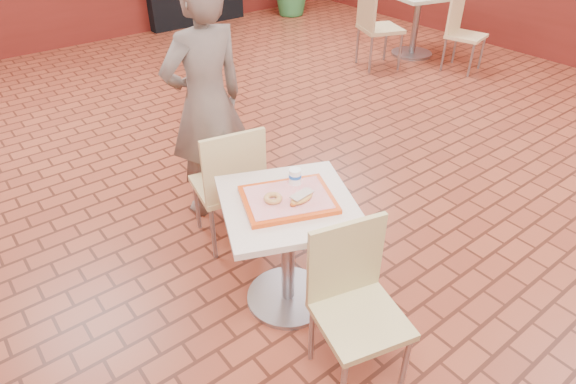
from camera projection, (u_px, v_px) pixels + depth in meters
wainscot_band at (367, 119)px, 3.75m from camera, size 8.00×10.00×1.00m
main_table at (288, 236)px, 2.60m from camera, size 0.67×0.67×0.71m
chair_main_front at (354, 298)px, 2.24m from camera, size 0.48×0.48×0.84m
chair_main_back at (230, 181)px, 3.04m from camera, size 0.47×0.47×0.87m
customer at (206, 103)px, 3.19m from camera, size 0.62×0.42×1.66m
serving_tray at (288, 199)px, 2.46m from camera, size 0.46×0.36×0.03m
ring_donut at (273, 198)px, 2.42m from camera, size 0.12×0.12×0.03m
long_john_donut at (301, 198)px, 2.41m from camera, size 0.15×0.08×0.04m
paper_cup at (295, 176)px, 2.54m from camera, size 0.07×0.07×0.08m
second_table at (417, 14)px, 6.24m from camera, size 0.75×0.75×0.79m
chair_second_left at (375, 22)px, 5.83m from camera, size 0.60×0.60×1.00m
chair_second_front at (462, 29)px, 5.83m from camera, size 0.49×0.49×0.88m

